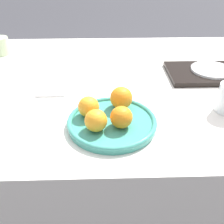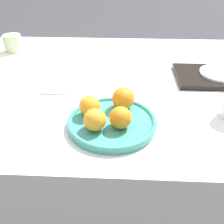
{
  "view_description": "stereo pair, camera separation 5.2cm",
  "coord_description": "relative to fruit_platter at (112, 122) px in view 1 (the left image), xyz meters",
  "views": [
    {
      "loc": [
        -0.08,
        -0.97,
        1.18
      ],
      "look_at": [
        -0.06,
        -0.32,
        0.76
      ],
      "focal_mm": 42.0,
      "sensor_mm": 36.0,
      "label": 1
    },
    {
      "loc": [
        -0.03,
        -0.97,
        1.18
      ],
      "look_at": [
        -0.06,
        -0.32,
        0.76
      ],
      "focal_mm": 42.0,
      "sensor_mm": 36.0,
      "label": 2
    }
  ],
  "objects": [
    {
      "name": "napkin",
      "position": [
        -0.22,
        0.24,
        -0.01
      ],
      "size": [
        0.1,
        0.13,
        0.01
      ],
      "color": "white",
      "rests_on": "table"
    },
    {
      "name": "side_plate",
      "position": [
        0.43,
        0.35,
        0.01
      ],
      "size": [
        0.17,
        0.17,
        0.01
      ],
      "color": "white",
      "rests_on": "serving_tray"
    },
    {
      "name": "orange_0",
      "position": [
        -0.07,
        0.03,
        0.04
      ],
      "size": [
        0.06,
        0.06,
        0.06
      ],
      "color": "orange",
      "rests_on": "fruit_platter"
    },
    {
      "name": "orange_1",
      "position": [
        0.03,
        -0.03,
        0.04
      ],
      "size": [
        0.07,
        0.07,
        0.07
      ],
      "color": "orange",
      "rests_on": "fruit_platter"
    },
    {
      "name": "orange_2",
      "position": [
        -0.05,
        -0.04,
        0.04
      ],
      "size": [
        0.06,
        0.06,
        0.06
      ],
      "color": "orange",
      "rests_on": "fruit_platter"
    },
    {
      "name": "ground_plane",
      "position": [
        0.06,
        0.32,
        -0.72
      ],
      "size": [
        12.0,
        12.0,
        0.0
      ],
      "primitive_type": "plane",
      "color": "#38383D"
    },
    {
      "name": "serving_tray",
      "position": [
        0.43,
        0.35,
        -0.0
      ],
      "size": [
        0.36,
        0.22,
        0.02
      ],
      "color": "black",
      "rests_on": "table"
    },
    {
      "name": "orange_3",
      "position": [
        0.03,
        0.08,
        0.04
      ],
      "size": [
        0.07,
        0.07,
        0.07
      ],
      "color": "orange",
      "rests_on": "fruit_platter"
    },
    {
      "name": "fruit_platter",
      "position": [
        0.0,
        0.0,
        0.0
      ],
      "size": [
        0.27,
        0.27,
        0.03
      ],
      "color": "teal",
      "rests_on": "table"
    },
    {
      "name": "table",
      "position": [
        0.06,
        0.32,
        -0.37
      ],
      "size": [
        1.51,
        1.07,
        0.71
      ],
      "color": "silver",
      "rests_on": "ground_plane"
    },
    {
      "name": "cup_0",
      "position": [
        -0.53,
        0.62,
        0.03
      ],
      "size": [
        0.09,
        0.09,
        0.08
      ],
      "color": "#B7CC9E",
      "rests_on": "table"
    }
  ]
}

